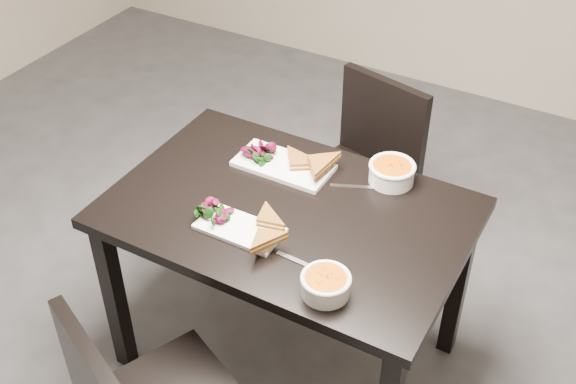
% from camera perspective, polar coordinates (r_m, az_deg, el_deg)
% --- Properties ---
extents(ground, '(5.00, 5.00, 0.00)m').
position_cam_1_polar(ground, '(2.93, -5.01, -13.18)').
color(ground, '#47474C').
rests_on(ground, ground).
extents(table, '(1.20, 0.80, 0.75)m').
position_cam_1_polar(table, '(2.47, 0.00, -3.08)').
color(table, black).
rests_on(table, ground).
extents(chair_far, '(0.51, 0.51, 0.85)m').
position_cam_1_polar(chair_far, '(3.07, 6.09, 2.13)').
color(chair_far, black).
rests_on(chair_far, ground).
extents(plate_near, '(0.28, 0.14, 0.01)m').
position_cam_1_polar(plate_near, '(2.32, -3.88, -2.92)').
color(plate_near, white).
rests_on(plate_near, table).
extents(sandwich_near, '(0.16, 0.13, 0.05)m').
position_cam_1_polar(sandwich_near, '(2.29, -2.33, -2.67)').
color(sandwich_near, '#A96623').
rests_on(sandwich_near, plate_near).
extents(salad_near, '(0.09, 0.08, 0.04)m').
position_cam_1_polar(salad_near, '(2.35, -5.96, -1.65)').
color(salad_near, black).
rests_on(salad_near, plate_near).
extents(soup_bowl_near, '(0.15, 0.15, 0.07)m').
position_cam_1_polar(soup_bowl_near, '(2.10, 3.02, -7.30)').
color(soup_bowl_near, white).
rests_on(soup_bowl_near, table).
extents(cutlery_near, '(0.18, 0.02, 0.00)m').
position_cam_1_polar(cutlery_near, '(2.21, 1.11, -5.66)').
color(cutlery_near, silver).
rests_on(cutlery_near, table).
extents(plate_far, '(0.35, 0.18, 0.02)m').
position_cam_1_polar(plate_far, '(2.59, -0.38, 2.13)').
color(plate_far, white).
rests_on(plate_far, table).
extents(sandwich_far, '(0.22, 0.21, 0.06)m').
position_cam_1_polar(sandwich_far, '(2.53, 0.73, 2.22)').
color(sandwich_far, '#A96623').
rests_on(sandwich_far, plate_far).
extents(salad_far, '(0.11, 0.10, 0.05)m').
position_cam_1_polar(salad_far, '(2.61, -2.29, 3.35)').
color(salad_far, black).
rests_on(salad_far, plate_far).
extents(soup_bowl_far, '(0.17, 0.17, 0.07)m').
position_cam_1_polar(soup_bowl_far, '(2.53, 8.27, 1.62)').
color(soup_bowl_far, white).
rests_on(soup_bowl_far, table).
extents(cutlery_far, '(0.17, 0.09, 0.00)m').
position_cam_1_polar(cutlery_far, '(2.51, 5.40, 0.43)').
color(cutlery_far, silver).
rests_on(cutlery_far, table).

